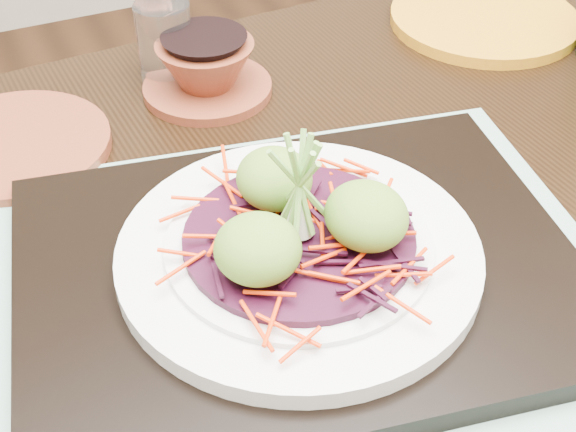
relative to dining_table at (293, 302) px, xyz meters
name	(u,v)px	position (x,y,z in m)	size (l,w,h in m)	color
dining_table	(293,302)	(0.00, 0.00, 0.00)	(1.18, 0.82, 0.72)	black
placemat	(298,281)	(-0.03, -0.06, 0.10)	(0.50, 0.39, 0.00)	#80A690
serving_tray	(299,270)	(-0.03, -0.06, 0.11)	(0.43, 0.33, 0.02)	black
white_plate	(299,252)	(-0.03, -0.06, 0.13)	(0.28, 0.28, 0.02)	silver
cabbage_bed	(299,238)	(-0.03, -0.06, 0.14)	(0.18, 0.18, 0.01)	#350A1E
carrot_julienne	(299,230)	(-0.03, -0.06, 0.15)	(0.22, 0.22, 0.01)	#EA3004
guacamole_scoops	(300,213)	(-0.03, -0.06, 0.17)	(0.15, 0.14, 0.05)	olive
scallion_garnish	(300,190)	(-0.03, -0.06, 0.19)	(0.07, 0.07, 0.10)	#73AD45
terracotta_side_plate	(14,146)	(-0.20, 0.21, 0.10)	(0.18, 0.18, 0.01)	maroon
water_glass	(165,41)	(-0.02, 0.29, 0.14)	(0.06, 0.06, 0.09)	white
terracotta_bowl_set	(206,71)	(0.01, 0.24, 0.12)	(0.17, 0.17, 0.06)	maroon
yellow_plate	(484,19)	(0.37, 0.25, 0.10)	(0.23, 0.23, 0.01)	#C37B15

